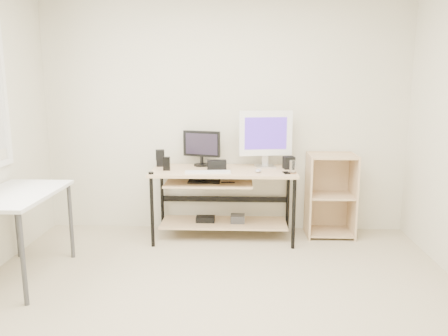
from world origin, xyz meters
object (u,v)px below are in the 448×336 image
at_px(black_monitor, 202,146).
at_px(white_imac, 266,135).
at_px(side_table, 16,202).
at_px(audio_controller, 167,164).
at_px(shelf_unit, 330,194).
at_px(desk, 221,189).

height_order(black_monitor, white_imac, white_imac).
relative_size(black_monitor, white_imac, 0.68).
distance_m(side_table, audio_controller, 1.48).
height_order(black_monitor, audio_controller, black_monitor).
xyz_separation_m(white_imac, audio_controller, (-1.03, -0.22, -0.28)).
bearing_deg(audio_controller, white_imac, 10.00).
relative_size(white_imac, audio_controller, 4.23).
distance_m(shelf_unit, audio_controller, 1.79).
bearing_deg(white_imac, side_table, -159.76).
bearing_deg(shelf_unit, audio_controller, -172.23).
relative_size(side_table, black_monitor, 2.43).
xyz_separation_m(desk, black_monitor, (-0.22, 0.20, 0.43)).
xyz_separation_m(side_table, shelf_unit, (2.83, 1.22, -0.22)).
bearing_deg(desk, white_imac, 17.04).
relative_size(desk, white_imac, 2.48).
bearing_deg(white_imac, black_monitor, 166.19).
distance_m(desk, shelf_unit, 1.19).
relative_size(side_table, white_imac, 1.65).
relative_size(desk, audio_controller, 10.48).
xyz_separation_m(desk, shelf_unit, (1.18, 0.16, -0.09)).
distance_m(shelf_unit, black_monitor, 1.49).
bearing_deg(white_imac, shelf_unit, -7.91).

